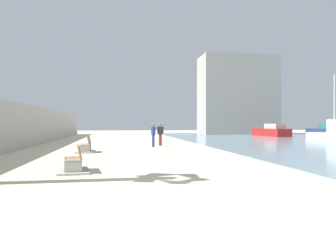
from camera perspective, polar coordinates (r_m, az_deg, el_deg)
ground_plane at (r=26.28m, az=-6.75°, el=-3.41°), size 120.00×120.00×0.00m
seawall at (r=27.09m, az=-22.82°, el=-0.02°), size 0.80×64.00×3.13m
bench_near at (r=13.35m, az=-15.08°, el=-6.18°), size 1.38×2.23×0.98m
bench_far at (r=22.03m, az=-13.21°, el=-3.56°), size 1.13×2.12×0.98m
person_walking at (r=26.00m, az=-2.41°, el=-1.14°), size 0.30×0.49×1.78m
person_standing at (r=27.60m, az=-1.26°, el=-1.05°), size 0.52×0.24×1.78m
boat_far_right at (r=49.13m, az=16.46°, el=-0.83°), size 2.89×6.81×1.66m
boat_nearest at (r=56.58m, az=23.98°, el=-0.65°), size 2.50×5.78×1.82m
harbor_building at (r=57.67m, az=11.24°, el=4.87°), size 12.00×6.00×12.44m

